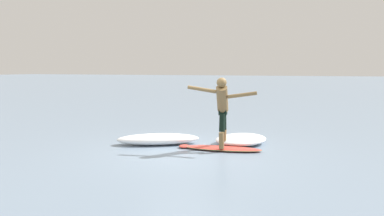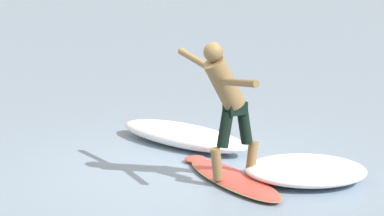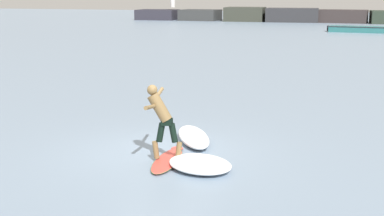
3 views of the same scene
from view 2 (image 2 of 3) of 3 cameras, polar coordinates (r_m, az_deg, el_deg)
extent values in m
plane|color=#768BA1|center=(12.24, -0.73, -4.09)|extent=(200.00, 200.00, 0.00)
ellipsoid|color=#DD473B|center=(11.84, 2.67, -4.50)|extent=(0.77, 2.07, 0.09)
ellipsoid|color=#DD473B|center=(12.69, 0.23, -3.23)|extent=(0.34, 0.31, 0.08)
ellipsoid|color=#339E56|center=(11.84, 2.67, -4.50)|extent=(0.79, 2.08, 0.04)
cone|color=black|center=(11.21, 4.90, -6.19)|extent=(0.05, 0.05, 0.14)
cone|color=black|center=(11.41, 5.16, -5.84)|extent=(0.05, 0.05, 0.14)
cone|color=black|center=(11.24, 3.83, -6.12)|extent=(0.05, 0.05, 0.14)
cylinder|color=brown|center=(11.61, 1.56, -3.54)|extent=(0.20, 0.16, 0.43)
cylinder|color=black|center=(11.55, 2.09, -1.37)|extent=(0.25, 0.18, 0.47)
cylinder|color=brown|center=(11.91, 3.78, -3.10)|extent=(0.20, 0.16, 0.43)
cylinder|color=black|center=(11.72, 3.32, -1.16)|extent=(0.25, 0.18, 0.47)
cube|color=black|center=(11.57, 2.72, 0.01)|extent=(0.29, 0.24, 0.16)
cylinder|color=brown|center=(11.40, 2.04, 1.54)|extent=(0.62, 0.37, 0.73)
sphere|color=brown|center=(11.23, 1.34, 3.53)|extent=(0.25, 0.25, 0.25)
cylinder|color=brown|center=(10.91, 3.01, 1.60)|extent=(0.20, 0.73, 0.21)
cylinder|color=brown|center=(11.70, 0.19, 3.08)|extent=(0.20, 0.73, 0.20)
ellipsoid|color=white|center=(11.99, 7.14, -3.91)|extent=(1.99, 1.84, 0.27)
ellipsoid|color=white|center=(13.47, -0.53, -1.74)|extent=(1.72, 2.37, 0.30)
camera|label=1|loc=(8.80, -51.44, -2.33)|focal=35.00mm
camera|label=3|loc=(9.31, 76.20, 4.93)|focal=50.00mm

